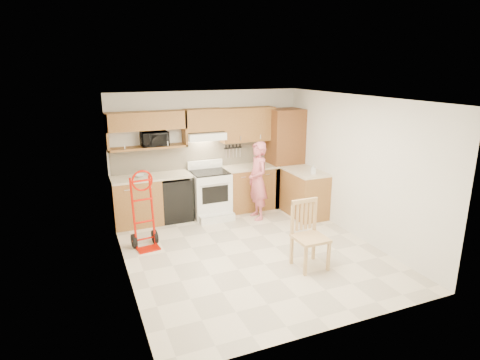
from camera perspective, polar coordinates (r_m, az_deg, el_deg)
floor at (r=6.80m, az=1.65°, el=-10.12°), size 4.00×4.50×0.02m
ceiling at (r=6.13m, az=1.83°, el=11.58°), size 4.00×4.50×0.02m
wall_back at (r=8.40m, az=-4.63°, el=4.01°), size 4.00×0.02×2.50m
wall_front at (r=4.50m, az=13.74°, el=-7.04°), size 4.00×0.02×2.50m
wall_left at (r=5.85m, az=-16.54°, el=-1.89°), size 0.02×4.50×2.50m
wall_right at (r=7.38m, az=16.11°, el=1.78°), size 0.02×4.50×2.50m
backsplash at (r=8.39m, az=-4.57°, el=3.65°), size 3.92×0.03×0.55m
lower_cab_left at (r=7.99m, az=-14.44°, el=-3.03°), size 0.90×0.60×0.90m
dishwasher at (r=8.12m, az=-9.19°, el=-2.60°), size 0.60×0.60×0.85m
lower_cab_right at (r=8.61m, az=1.39°, el=-1.15°), size 1.14×0.60×0.90m
countertop_left at (r=7.89m, az=-12.52°, el=0.44°), size 1.50×0.63×0.04m
countertop_right at (r=8.48m, az=1.41°, el=1.89°), size 1.14×0.63×0.04m
cab_return_right at (r=8.32m, az=9.13°, el=-1.95°), size 0.60×1.00×0.90m
countertop_return at (r=8.19m, az=9.27°, el=1.18°), size 0.63×1.00×0.04m
pantry_tall at (r=8.81m, az=6.31°, el=3.19°), size 0.70×0.60×2.10m
upper_cab_left at (r=7.82m, az=-13.17°, el=8.20°), size 1.50×0.33×0.34m
upper_shelf_mw at (r=7.90m, az=-12.94°, el=4.53°), size 1.50×0.33×0.04m
upper_cab_center at (r=8.09m, az=-5.17°, el=8.50°), size 0.76×0.33×0.44m
upper_cab_right at (r=8.43m, az=1.08°, el=7.90°), size 1.14×0.33×0.70m
range_hood at (r=8.07m, az=-4.97°, el=6.26°), size 0.76×0.46×0.14m
knife_strip at (r=8.53m, az=-0.99°, el=4.18°), size 0.40×0.05×0.29m
microwave at (r=7.89m, az=-12.05°, el=5.75°), size 0.52×0.37×0.28m
range at (r=8.13m, az=-4.13°, el=-1.48°), size 0.74×0.98×1.10m
person at (r=7.95m, az=2.53°, el=-0.11°), size 0.40×0.59×1.56m
hand_truck at (r=6.86m, az=-13.41°, el=-4.68°), size 0.53×0.50×1.22m
dining_chair at (r=6.17m, az=9.99°, el=-7.80°), size 0.47×0.51×1.03m
soap_bottle at (r=7.94m, az=10.36°, el=1.51°), size 0.11×0.11×0.19m
bowl at (r=7.85m, az=-13.93°, el=0.60°), size 0.23×0.23×0.05m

